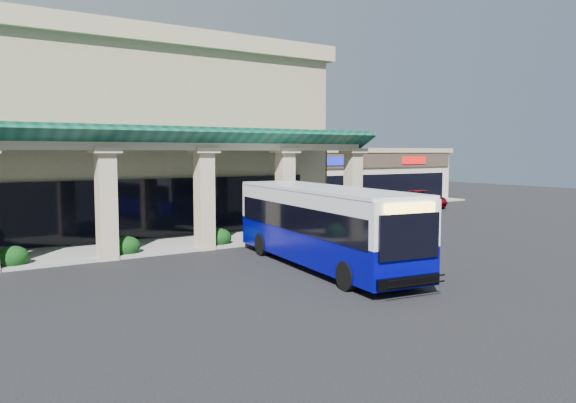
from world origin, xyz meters
TOP-DOWN VIEW (x-y plane):
  - ground at (0.00, 0.00)m, footprint 110.00×110.00m
  - main_building at (-8.00, 16.00)m, footprint 30.80×14.80m
  - arcade at (-8.00, 6.80)m, footprint 30.00×6.20m
  - strip_mall at (18.00, 24.00)m, footprint 22.50×12.50m
  - palm_0 at (8.50, 11.00)m, footprint 2.40×2.40m
  - palm_1 at (9.50, 14.00)m, footprint 2.40×2.40m
  - broadleaf_tree at (7.50, 19.00)m, footprint 2.60×2.60m
  - transit_bus at (-0.84, -1.00)m, footprint 4.16×11.60m
  - pedestrian at (4.53, -1.13)m, footprint 0.57×0.74m
  - car_silver at (10.62, 14.57)m, footprint 2.24×4.97m
  - car_white at (13.33, 13.07)m, footprint 3.05×5.48m
  - car_gray at (20.72, 13.77)m, footprint 3.51×5.49m

SIDE VIEW (x-z plane):
  - ground at x=0.00m, z-range 0.00..0.00m
  - car_gray at x=20.72m, z-range 0.00..1.41m
  - car_silver at x=10.62m, z-range 0.00..1.66m
  - car_white at x=13.33m, z-range 0.00..1.71m
  - pedestrian at x=4.53m, z-range 0.00..1.79m
  - transit_bus at x=-0.84m, z-range 0.00..3.17m
  - broadleaf_tree at x=7.50m, z-range 0.00..4.81m
  - strip_mall at x=18.00m, z-range 0.00..4.90m
  - arcade at x=-8.00m, z-range 0.00..5.70m
  - palm_1 at x=9.50m, z-range 0.00..5.80m
  - palm_0 at x=8.50m, z-range 0.00..6.60m
  - main_building at x=-8.00m, z-range 0.00..11.35m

